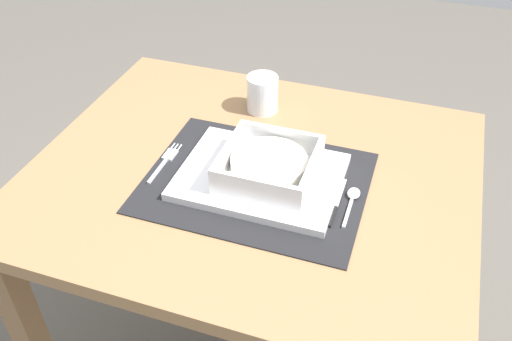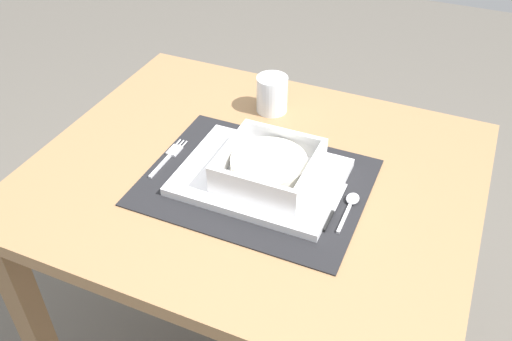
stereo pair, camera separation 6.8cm
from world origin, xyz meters
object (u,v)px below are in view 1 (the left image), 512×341
Objects in this scene: dining_table at (252,213)px; butter_knife at (335,205)px; porridge_bowl at (269,167)px; fork at (166,159)px; spoon at (353,197)px; bread_knife at (326,198)px; drinking_glass at (262,96)px.

butter_knife is (0.18, -0.05, 0.12)m from dining_table.
fork is (-0.22, -0.00, -0.04)m from porridge_bowl.
bread_knife is at bearing -158.01° from spoon.
spoon is 0.05m from bread_knife.
bread_knife is at bearing 1.09° from fork.
drinking_glass is (-0.21, 0.26, 0.03)m from bread_knife.
dining_table is 6.06× the size of bread_knife.
fork is at bearing 173.05° from bread_knife.
butter_knife is 0.02m from bread_knife.
drinking_glass is at bearing 130.83° from butter_knife.
fork is 0.38m from spoon.
fork is at bearing -176.32° from spoon.
spoon is at bearing -43.51° from drinking_glass.
spoon is at bearing 1.41° from porridge_bowl.
bread_knife is at bearing 145.24° from butter_knife.
drinking_glass reaches higher than bread_knife.
butter_knife is 0.95× the size of bread_knife.
bread_knife is (-0.05, -0.02, -0.00)m from spoon.
porridge_bowl reaches higher than butter_knife.
spoon reaches higher than bread_knife.
drinking_glass is at bearing 124.04° from bread_knife.
butter_knife is at bearing -10.55° from porridge_bowl.
drinking_glass reaches higher than butter_knife.
spoon is at bearing 3.71° from fork.
dining_table is 0.21m from bread_knife.
fork reaches higher than dining_table.
porridge_bowl reaches higher than fork.
drinking_glass reaches higher than spoon.
bread_knife is (0.16, -0.04, 0.12)m from dining_table.
spoon reaches higher than dining_table.
dining_table is 0.17m from porridge_bowl.
butter_knife is 0.36m from drinking_glass.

